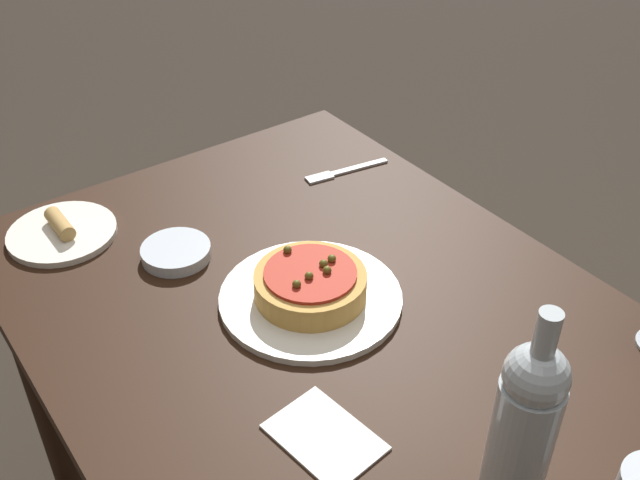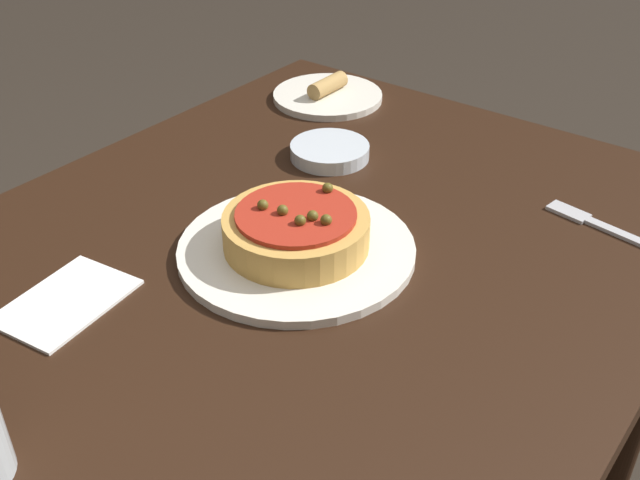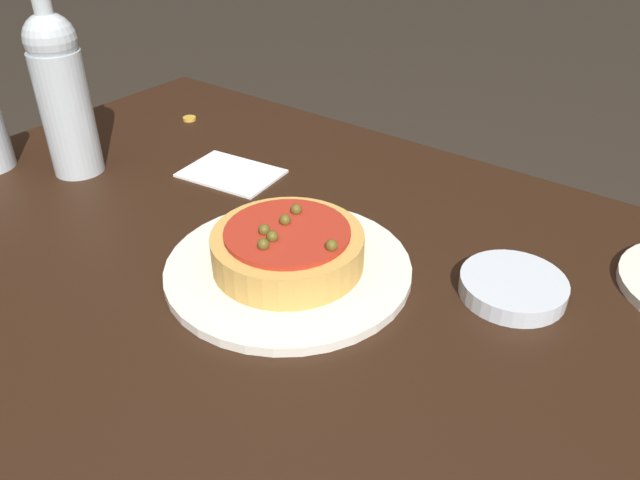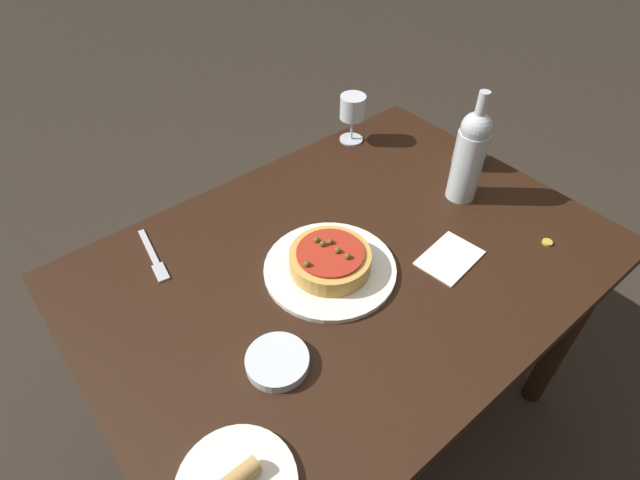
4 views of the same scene
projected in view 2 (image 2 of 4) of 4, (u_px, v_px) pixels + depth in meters
dining_table at (271, 334)px, 0.96m from camera, size 1.20×0.86×0.72m
dinner_plate at (295, 248)px, 0.94m from camera, size 0.30×0.30×0.01m
pizza at (295, 229)px, 0.92m from camera, size 0.18×0.18×0.06m
side_bowl at (330, 151)px, 1.15m from camera, size 0.12×0.12×0.02m
fork at (603, 227)px, 0.99m from camera, size 0.05×0.19×0.00m
side_plate at (328, 95)px, 1.34m from camera, size 0.20×0.20×0.04m
paper_napkin at (66, 301)px, 0.86m from camera, size 0.16×0.12×0.00m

